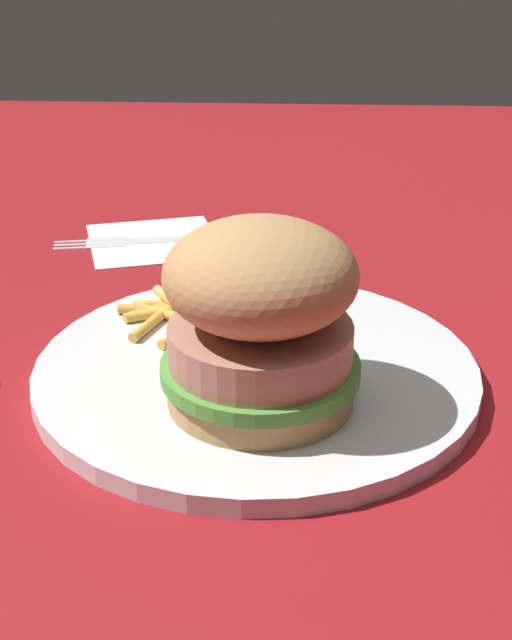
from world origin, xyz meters
TOP-DOWN VIEW (x-y plane):
  - ground_plane at (0.00, 0.00)m, footprint 1.60×1.60m
  - plate at (0.01, 0.02)m, footprint 0.28×0.28m
  - sandwich at (0.01, 0.06)m, footprint 0.11×0.11m
  - fries_pile at (0.06, -0.05)m, footprint 0.09×0.09m
  - napkin at (0.11, -0.22)m, footprint 0.14×0.14m
  - fork at (0.11, -0.22)m, footprint 0.17×0.05m

SIDE VIEW (x-z plane):
  - ground_plane at x=0.00m, z-range 0.00..0.00m
  - napkin at x=0.11m, z-range 0.00..0.00m
  - fork at x=0.11m, z-range 0.00..0.01m
  - plate at x=0.01m, z-range 0.00..0.01m
  - fries_pile at x=0.06m, z-range 0.01..0.02m
  - sandwich at x=0.01m, z-range 0.01..0.12m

